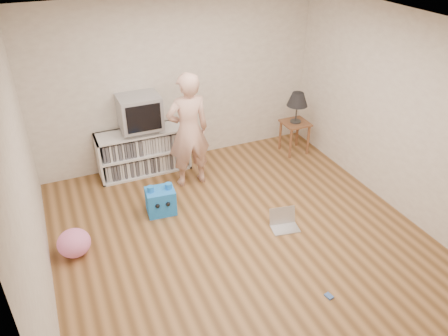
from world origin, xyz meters
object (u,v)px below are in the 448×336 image
media_unit (143,151)px  side_table (295,129)px  plush_blue (161,201)px  table_lamp (298,100)px  dvd_deck (141,129)px  person (188,131)px  laptop (284,222)px  plush_pink (74,243)px  crt_tv (139,112)px

media_unit → side_table: 2.52m
side_table → plush_blue: 2.70m
table_lamp → media_unit: bearing=171.2°
plush_blue → dvd_deck: bearing=91.3°
media_unit → person: (0.55, -0.62, 0.52)m
dvd_deck → laptop: bearing=-58.1°
side_table → person: 2.01m
laptop → table_lamp: bearing=65.2°
dvd_deck → laptop: size_ratio=1.15×
person → plush_pink: person is taller
dvd_deck → side_table: 2.54m
media_unit → dvd_deck: size_ratio=3.11×
dvd_deck → crt_tv: bearing=-90.0°
media_unit → table_lamp: size_ratio=2.72×
crt_tv → side_table: bearing=-8.4°
plush_blue → side_table: bearing=22.2°
table_lamp → person: 1.96m
plush_pink → plush_blue: bearing=18.9°
crt_tv → laptop: crt_tv is taller
side_table → crt_tv: bearing=171.6°
table_lamp → plush_pink: bearing=-162.3°
side_table → laptop: (-1.19, -1.73, -0.35)m
laptop → crt_tv: bearing=131.6°
laptop → media_unit: bearing=131.4°
dvd_deck → crt_tv: (-0.00, -0.00, 0.29)m
dvd_deck → plush_pink: bearing=-129.0°
plush_blue → laptop: bearing=-29.1°
plush_pink → dvd_deck: bearing=51.0°
dvd_deck → person: size_ratio=0.26×
dvd_deck → side_table: (2.49, -0.37, -0.32)m
laptop → plush_blue: plush_blue is taller
side_table → dvd_deck: bearing=171.6°
side_table → laptop: size_ratio=1.40×
table_lamp → person: bearing=-173.2°
side_table → table_lamp: (0.00, 0.00, 0.53)m
plush_pink → media_unit: bearing=51.3°
crt_tv → table_lamp: crt_tv is taller
media_unit → person: person is taller
media_unit → plush_blue: 1.19m
media_unit → side_table: size_ratio=2.55×
crt_tv → plush_blue: (-0.08, -1.16, -0.83)m
table_lamp → person: (-1.94, -0.23, -0.08)m
side_table → plush_pink: (-3.76, -1.20, -0.25)m
person → laptop: 1.86m
media_unit → crt_tv: crt_tv is taller
media_unit → table_lamp: bearing=-8.8°
side_table → laptop: side_table is taller
table_lamp → laptop: 2.27m
laptop → plush_pink: 2.63m
crt_tv → table_lamp: 2.52m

